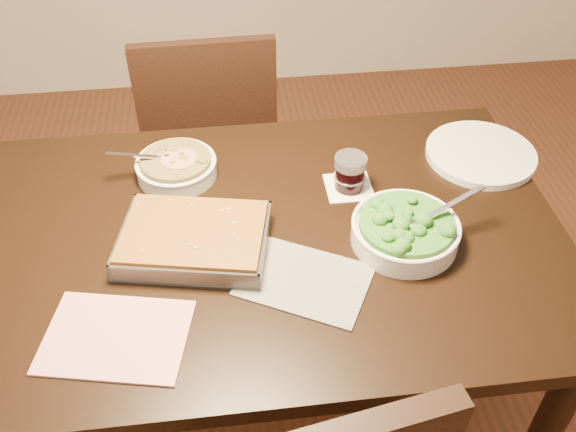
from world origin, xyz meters
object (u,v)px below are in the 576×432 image
object	(u,v)px
wine_tumbler	(350,172)
table	(261,263)
stew_bowl	(176,166)
dinner_plate	(481,154)
baking_dish	(194,239)
chair_far	(210,136)
broccoli_bowl	(405,230)

from	to	relation	value
wine_tumbler	table	bearing A→B (deg)	-149.01
stew_bowl	dinner_plate	size ratio (longest dim) A/B	0.79
wine_tumbler	dinner_plate	xyz separation A→B (m)	(0.37, 0.08, -0.04)
wine_tumbler	dinner_plate	size ratio (longest dim) A/B	0.31
baking_dish	chair_far	bearing A→B (deg)	98.87
broccoli_bowl	baking_dish	size ratio (longest dim) A/B	0.75
table	chair_far	world-z (taller)	chair_far
table	stew_bowl	size ratio (longest dim) A/B	6.20
stew_bowl	baking_dish	xyz separation A→B (m)	(0.04, -0.27, -0.00)
table	stew_bowl	xyz separation A→B (m)	(-0.19, 0.24, 0.12)
broccoli_bowl	baking_dish	distance (m)	0.47
stew_bowl	broccoli_bowl	distance (m)	0.59
table	chair_far	xyz separation A→B (m)	(-0.11, 0.76, -0.15)
stew_bowl	baking_dish	size ratio (longest dim) A/B	0.62
chair_far	wine_tumbler	bearing A→B (deg)	117.39
stew_bowl	chair_far	xyz separation A→B (m)	(0.08, 0.52, -0.27)
table	stew_bowl	world-z (taller)	stew_bowl
stew_bowl	chair_far	bearing A→B (deg)	81.19
broccoli_bowl	chair_far	size ratio (longest dim) A/B	0.30
table	chair_far	distance (m)	0.78
table	dinner_plate	bearing A→B (deg)	20.36
table	baking_dish	size ratio (longest dim) A/B	3.87
wine_tumbler	dinner_plate	distance (m)	0.38
broccoli_bowl	chair_far	world-z (taller)	chair_far
wine_tumbler	dinner_plate	bearing A→B (deg)	12.70
stew_bowl	wine_tumbler	distance (m)	0.43
table	dinner_plate	world-z (taller)	dinner_plate
broccoli_bowl	chair_far	bearing A→B (deg)	117.58
stew_bowl	dinner_plate	world-z (taller)	stew_bowl
stew_bowl	dinner_plate	bearing A→B (deg)	-1.50
table	broccoli_bowl	bearing A→B (deg)	-10.99
stew_bowl	broccoli_bowl	bearing A→B (deg)	-30.98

